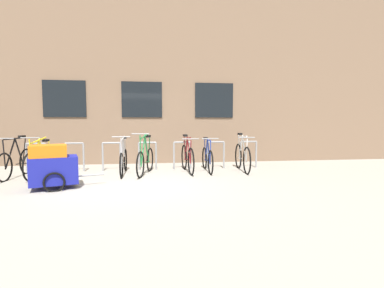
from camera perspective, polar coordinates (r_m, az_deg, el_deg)
The scene contains 11 objects.
ground_plane at distance 6.37m, azimuth -11.01°, elevation -8.01°, with size 42.00×42.00×0.00m, color #9E998E.
storefront_building at distance 12.36m, azimuth -9.60°, elevation 12.68°, with size 28.00×5.64×6.32m.
bike_rack at distance 8.17m, azimuth -8.98°, elevation -1.82°, with size 6.53×0.05×0.81m.
bicycle_maroon at distance 7.75m, azimuth -0.95°, elevation -2.78°, with size 0.44×1.70×1.04m.
bicycle_black at distance 8.25m, azimuth -32.02°, elevation -3.09°, with size 0.44×1.71×1.05m.
bicycle_yellow at distance 8.01m, azimuth -28.27°, elevation -3.20°, with size 0.44×1.67×1.04m.
bicycle_blue at distance 7.86m, azimuth 3.11°, elevation -2.91°, with size 0.44×1.61×0.97m.
bicycle_silver at distance 7.67m, azimuth -13.68°, elevation -3.17°, with size 0.44×1.72×1.04m.
bicycle_green at distance 7.51m, azimuth -9.39°, elevation -3.16°, with size 0.52×1.64×1.11m.
bicycle_white at distance 8.05m, azimuth 10.14°, elevation -2.53°, with size 0.44×1.74×1.08m.
bike_trailer at distance 6.47m, azimuth -26.31°, elevation -4.01°, with size 1.48×0.84×0.92m.
Camera 1 is at (0.37, -6.22, 1.35)m, focal length 26.38 mm.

